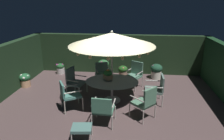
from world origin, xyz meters
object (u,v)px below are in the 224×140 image
at_px(centerpiece_planter, 108,75).
at_px(ottoman_footrest, 82,129).
at_px(patio_umbrella, 112,39).
at_px(potted_plant_left_near, 25,80).
at_px(potted_plant_right_far, 60,68).
at_px(potted_plant_left_far, 123,71).
at_px(patio_chair_southwest, 103,72).
at_px(patio_chair_west, 74,80).
at_px(potted_plant_right_near, 156,71).
at_px(patio_chair_south, 135,73).
at_px(patio_dining_table, 112,84).
at_px(patio_chair_southeast, 157,87).
at_px(patio_chair_north, 68,94).
at_px(patio_chair_east, 146,101).
at_px(potted_plant_back_center, 103,67).
at_px(patio_chair_northeast, 103,108).

xyz_separation_m(centerpiece_planter, ottoman_footrest, (-0.39, -2.26, -0.64)).
xyz_separation_m(patio_umbrella, potted_plant_left_near, (-3.73, 0.86, -1.92)).
height_order(potted_plant_right_far, potted_plant_left_near, potted_plant_left_near).
bearing_deg(potted_plant_left_far, ottoman_footrest, -99.59).
bearing_deg(ottoman_footrest, potted_plant_right_far, 115.59).
height_order(patio_chair_southwest, patio_chair_west, patio_chair_west).
bearing_deg(potted_plant_right_near, potted_plant_left_near, -164.20).
height_order(patio_chair_south, ottoman_footrest, patio_chair_south).
xyz_separation_m(patio_dining_table, patio_chair_southeast, (1.55, -0.01, -0.05)).
bearing_deg(centerpiece_planter, patio_chair_north, -145.73).
distance_m(patio_chair_east, potted_plant_back_center, 4.10).
distance_m(patio_dining_table, patio_chair_southwest, 1.55).
xyz_separation_m(patio_chair_west, potted_plant_right_far, (-1.33, 2.15, -0.30)).
relative_size(centerpiece_planter, potted_plant_right_near, 0.59).
bearing_deg(potted_plant_right_far, patio_chair_south, -18.76).
distance_m(patio_chair_southwest, potted_plant_right_far, 2.56).
bearing_deg(patio_chair_west, potted_plant_right_near, 31.25).
bearing_deg(patio_chair_east, potted_plant_left_near, 158.23).
relative_size(centerpiece_planter, potted_plant_left_far, 0.74).
bearing_deg(potted_plant_right_near, potted_plant_right_far, 178.10).
bearing_deg(ottoman_footrest, patio_chair_southwest, 90.41).
bearing_deg(patio_chair_southwest, centerpiece_planter, -73.63).
bearing_deg(patio_chair_northeast, patio_chair_west, 125.73).
relative_size(patio_chair_north, patio_chair_west, 0.95).
xyz_separation_m(centerpiece_planter, patio_chair_east, (1.26, -1.11, -0.38)).
relative_size(patio_umbrella, patio_chair_southeast, 2.79).
distance_m(potted_plant_back_center, potted_plant_left_far, 0.98).
relative_size(patio_umbrella, centerpiece_planter, 7.01).
bearing_deg(patio_chair_north, potted_plant_right_far, 114.10).
height_order(patio_chair_southeast, ottoman_footrest, patio_chair_southeast).
relative_size(patio_chair_southeast, potted_plant_back_center, 1.35).
distance_m(patio_umbrella, centerpiece_planter, 1.26).
relative_size(patio_chair_northeast, patio_chair_east, 0.88).
relative_size(patio_umbrella, potted_plant_right_far, 5.54).
relative_size(patio_chair_east, patio_chair_southwest, 1.13).
bearing_deg(ottoman_footrest, patio_umbrella, 76.69).
xyz_separation_m(patio_chair_southwest, potted_plant_back_center, (-0.14, 1.15, -0.13)).
bearing_deg(centerpiece_planter, potted_plant_right_near, 51.03).
height_order(centerpiece_planter, potted_plant_back_center, centerpiece_planter).
relative_size(patio_dining_table, patio_chair_southeast, 1.82).
xyz_separation_m(potted_plant_back_center, potted_plant_right_near, (2.49, -0.17, -0.05)).
bearing_deg(patio_chair_east, potted_plant_right_far, 137.26).
xyz_separation_m(patio_chair_north, potted_plant_left_far, (1.59, 3.19, -0.28)).
bearing_deg(patio_chair_northeast, potted_plant_right_far, 123.73).
bearing_deg(potted_plant_left_far, patio_chair_southeast, -61.81).
xyz_separation_m(potted_plant_right_far, potted_plant_right_near, (4.63, -0.15, 0.10)).
xyz_separation_m(patio_dining_table, patio_chair_east, (1.12, -1.08, -0.04)).
distance_m(patio_chair_northeast, patio_chair_west, 2.42).
xyz_separation_m(patio_chair_east, patio_chair_southwest, (-1.68, 2.52, -0.05)).
height_order(potted_plant_right_far, potted_plant_right_near, potted_plant_right_near).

